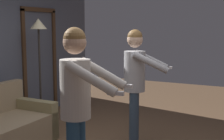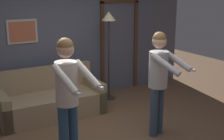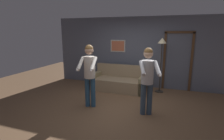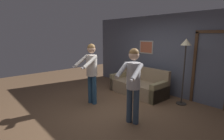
{
  "view_description": "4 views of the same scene",
  "coord_description": "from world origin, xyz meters",
  "px_view_note": "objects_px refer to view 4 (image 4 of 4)",
  "views": [
    {
      "loc": [
        -3.29,
        -1.77,
        1.73
      ],
      "look_at": [
        0.0,
        -0.12,
        1.21
      ],
      "focal_mm": 50.0,
      "sensor_mm": 36.0,
      "label": 1
    },
    {
      "loc": [
        -2.26,
        -3.74,
        2.33
      ],
      "look_at": [
        -0.07,
        -0.08,
        1.2
      ],
      "focal_mm": 50.0,
      "sensor_mm": 36.0,
      "label": 2
    },
    {
      "loc": [
        1.28,
        -4.25,
        2.03
      ],
      "look_at": [
        -0.1,
        -0.22,
        1.11
      ],
      "focal_mm": 28.0,
      "sensor_mm": 36.0,
      "label": 3
    },
    {
      "loc": [
        3.2,
        -2.86,
        1.96
      ],
      "look_at": [
        -0.09,
        0.05,
        1.07
      ],
      "focal_mm": 28.0,
      "sensor_mm": 36.0,
      "label": 4
    }
  ],
  "objects_px": {
    "couch": "(138,86)",
    "person_standing_right": "(133,79)",
    "torchiere_lamp": "(185,52)",
    "person_standing_left": "(91,68)"
  },
  "relations": [
    {
      "from": "couch",
      "to": "person_standing_right",
      "type": "distance_m",
      "value": 2.18
    },
    {
      "from": "torchiere_lamp",
      "to": "person_standing_left",
      "type": "xyz_separation_m",
      "value": [
        -1.74,
        -1.9,
        -0.45
      ]
    },
    {
      "from": "person_standing_left",
      "to": "couch",
      "type": "bearing_deg",
      "value": 78.68
    },
    {
      "from": "couch",
      "to": "torchiere_lamp",
      "type": "relative_size",
      "value": 1.03
    },
    {
      "from": "person_standing_left",
      "to": "person_standing_right",
      "type": "distance_m",
      "value": 1.54
    },
    {
      "from": "couch",
      "to": "torchiere_lamp",
      "type": "distance_m",
      "value": 1.87
    },
    {
      "from": "torchiere_lamp",
      "to": "person_standing_right",
      "type": "height_order",
      "value": "torchiere_lamp"
    },
    {
      "from": "torchiere_lamp",
      "to": "person_standing_right",
      "type": "bearing_deg",
      "value": -95.89
    },
    {
      "from": "couch",
      "to": "torchiere_lamp",
      "type": "bearing_deg",
      "value": 9.59
    },
    {
      "from": "couch",
      "to": "person_standing_right",
      "type": "relative_size",
      "value": 1.14
    }
  ]
}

